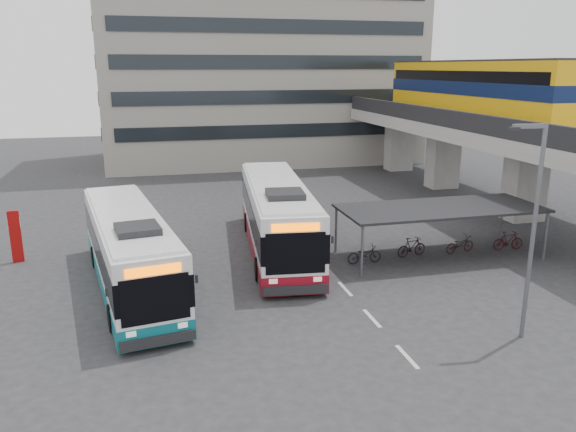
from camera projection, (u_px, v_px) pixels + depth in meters
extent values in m
plane|color=#28282B|center=(289.00, 295.00, 23.48)|extent=(120.00, 120.00, 0.00)
cube|color=gray|center=(525.00, 183.00, 34.40)|extent=(2.20, 1.60, 4.60)
cube|color=gray|center=(443.00, 158.00, 43.77)|extent=(2.20, 1.60, 4.60)
cube|color=gray|center=(399.00, 145.00, 51.26)|extent=(2.20, 1.60, 4.60)
cube|color=gray|center=(491.00, 131.00, 37.44)|extent=(8.00, 32.00, 0.90)
cube|color=black|center=(441.00, 117.00, 36.29)|extent=(0.35, 32.00, 1.10)
cube|color=black|center=(541.00, 115.00, 38.06)|extent=(0.35, 32.00, 1.10)
cube|color=#D4980C|center=(473.00, 91.00, 39.20)|extent=(2.90, 20.00, 3.90)
cube|color=#0A1639|center=(473.00, 88.00, 39.15)|extent=(2.98, 20.02, 0.90)
cube|color=black|center=(474.00, 76.00, 38.94)|extent=(2.96, 19.20, 0.70)
cube|color=black|center=(475.00, 62.00, 38.70)|extent=(2.70, 19.60, 0.25)
cylinder|color=#595B60|center=(336.00, 230.00, 28.54)|extent=(0.12, 0.12, 2.40)
cylinder|color=#595B60|center=(502.00, 218.00, 30.81)|extent=(0.12, 0.12, 2.40)
cylinder|color=#595B60|center=(362.00, 252.00, 25.17)|extent=(0.12, 0.12, 2.40)
cylinder|color=#595B60|center=(546.00, 236.00, 27.44)|extent=(0.12, 0.12, 2.40)
cube|color=black|center=(441.00, 208.00, 27.66)|extent=(10.00, 4.00, 0.12)
imported|color=black|center=(363.00, 254.00, 27.24)|extent=(1.71, 0.60, 0.90)
imported|color=black|center=(414.00, 248.00, 27.86)|extent=(1.66, 0.47, 1.00)
imported|color=black|center=(462.00, 245.00, 28.50)|extent=(1.71, 0.60, 0.90)
imported|color=black|center=(508.00, 240.00, 29.12)|extent=(1.66, 0.47, 1.00)
cube|color=gray|center=(258.00, 32.00, 55.39)|extent=(30.00, 15.00, 25.00)
cube|color=beige|center=(407.00, 357.00, 18.45)|extent=(0.15, 1.60, 0.01)
cube|color=beige|center=(372.00, 318.00, 21.26)|extent=(0.15, 1.60, 0.01)
cube|color=beige|center=(345.00, 289.00, 24.07)|extent=(0.15, 1.60, 0.01)
cube|color=white|center=(277.00, 213.00, 28.67)|extent=(4.20, 13.20, 2.97)
cube|color=maroon|center=(277.00, 239.00, 29.03)|extent=(4.25, 13.25, 0.81)
cube|color=black|center=(277.00, 211.00, 28.63)|extent=(4.26, 13.23, 1.24)
cube|color=#FF6200|center=(296.00, 227.00, 22.17)|extent=(1.93, 0.30, 0.32)
cube|color=black|center=(285.00, 194.00, 25.12)|extent=(1.84, 1.91, 0.30)
cylinder|color=black|center=(259.00, 269.00, 24.90)|extent=(0.44, 1.11, 1.08)
cylinder|color=black|center=(292.00, 221.00, 32.69)|extent=(0.44, 1.11, 1.08)
cube|color=white|center=(129.00, 247.00, 23.72)|extent=(4.44, 12.37, 2.78)
cube|color=#0B5E69|center=(131.00, 276.00, 24.05)|extent=(4.48, 12.42, 0.76)
cube|color=black|center=(129.00, 244.00, 23.69)|extent=(4.50, 12.40, 1.16)
cube|color=#FF6200|center=(153.00, 271.00, 18.07)|extent=(1.79, 0.36, 0.30)
cube|color=black|center=(138.00, 229.00, 20.61)|extent=(1.78, 1.84, 0.28)
cylinder|color=black|center=(113.00, 318.00, 20.16)|extent=(0.46, 1.05, 1.01)
cylinder|color=black|center=(147.00, 250.00, 27.54)|extent=(0.46, 1.05, 1.01)
imported|color=black|center=(187.00, 272.00, 23.92)|extent=(0.40, 0.58, 1.54)
cylinder|color=#595B60|center=(533.00, 235.00, 18.87)|extent=(0.15, 0.15, 7.50)
cube|color=#595B60|center=(530.00, 126.00, 17.85)|extent=(1.13, 0.25, 0.14)
cube|color=black|center=(514.00, 129.00, 17.79)|extent=(0.34, 0.20, 0.11)
cube|color=#9A0A09|center=(16.00, 237.00, 27.11)|extent=(0.53, 0.21, 2.57)
cube|color=white|center=(14.00, 223.00, 26.93)|extent=(0.56, 0.10, 0.51)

